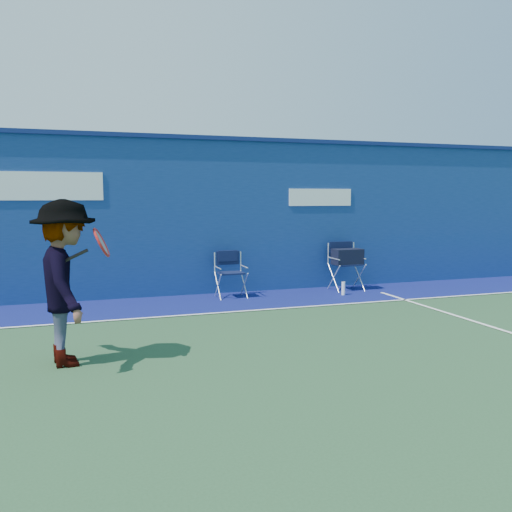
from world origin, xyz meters
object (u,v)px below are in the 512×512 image
object	(u,v)px
directors_chair_left	(231,282)
water_bottle	(343,289)
tennis_player	(66,283)
directors_chair_right	(346,270)

from	to	relation	value
directors_chair_left	water_bottle	world-z (taller)	directors_chair_left
directors_chair_left	water_bottle	xyz separation A→B (m)	(2.14, -0.48, -0.16)
directors_chair_left	tennis_player	xyz separation A→B (m)	(-2.90, -3.38, 0.65)
water_bottle	tennis_player	size ratio (longest dim) A/B	0.14
directors_chair_left	directors_chair_right	distance (m)	2.48
directors_chair_left	tennis_player	distance (m)	4.51
directors_chair_right	water_bottle	size ratio (longest dim) A/B	3.70
directors_chair_right	water_bottle	distance (m)	0.68
directors_chair_right	water_bottle	xyz separation A→B (m)	(-0.34, -0.52, -0.28)
directors_chair_left	directors_chair_right	world-z (taller)	directors_chair_right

